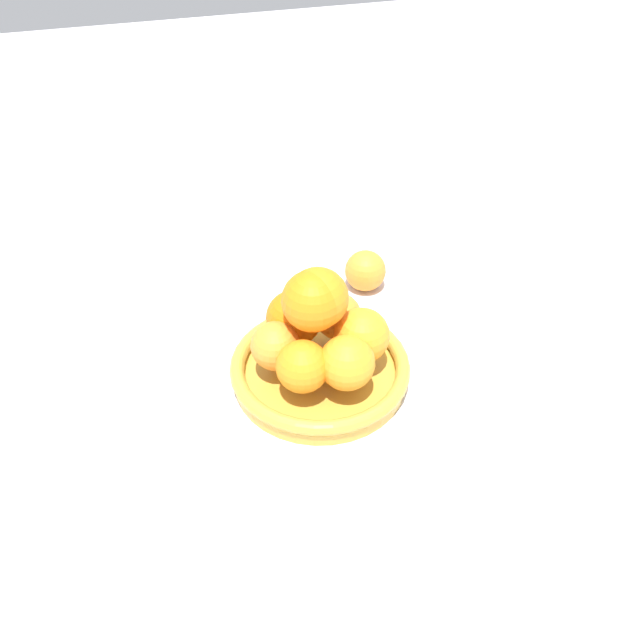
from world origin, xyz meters
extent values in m
plane|color=silver|center=(0.00, 0.00, 0.00)|extent=(4.00, 4.00, 0.00)
cylinder|color=gold|center=(0.00, 0.00, 0.01)|extent=(0.23, 0.23, 0.02)
torus|color=gold|center=(0.00, 0.00, 0.03)|extent=(0.24, 0.24, 0.02)
sphere|color=orange|center=(-0.04, 0.04, 0.07)|extent=(0.07, 0.07, 0.07)
sphere|color=orange|center=(-0.05, -0.02, 0.07)|extent=(0.07, 0.07, 0.07)
sphere|color=orange|center=(-0.01, -0.05, 0.07)|extent=(0.07, 0.07, 0.07)
sphere|color=orange|center=(0.04, -0.04, 0.07)|extent=(0.06, 0.06, 0.06)
sphere|color=orange|center=(0.05, 0.02, 0.08)|extent=(0.08, 0.08, 0.08)
sphere|color=orange|center=(0.01, 0.06, 0.07)|extent=(0.06, 0.06, 0.06)
sphere|color=orange|center=(0.01, 0.00, 0.13)|extent=(0.08, 0.08, 0.08)
sphere|color=orange|center=(0.01, 0.01, 0.13)|extent=(0.08, 0.08, 0.08)
sphere|color=orange|center=(0.18, -0.14, 0.03)|extent=(0.07, 0.07, 0.07)
camera|label=1|loc=(-0.58, 0.20, 0.60)|focal=35.00mm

